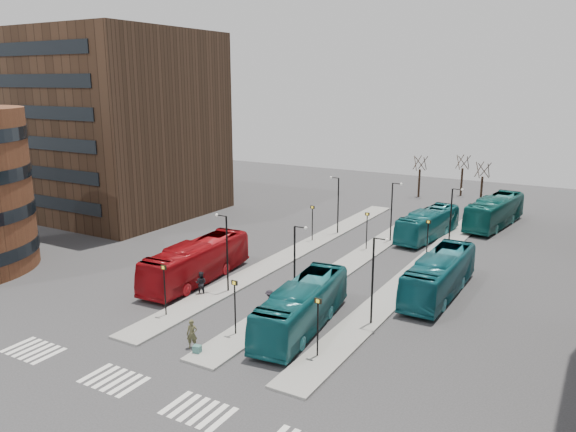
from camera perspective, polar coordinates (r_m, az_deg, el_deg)
The scene contains 19 objects.
ground at distance 31.07m, azimuth -21.66°, elevation -18.87°, with size 160.00×160.00×0.00m, color #2F2F32.
island_left at distance 54.57m, azimuth 0.87°, elevation -3.61°, with size 2.50×45.00×0.15m, color gray.
island_mid at distance 52.02m, azimuth 6.65°, elevation -4.57°, with size 2.50×45.00×0.15m, color gray.
island_right at distance 50.07m, azimuth 12.97°, elevation -5.56°, with size 2.50×45.00×0.15m, color gray.
suitcase at distance 35.39m, azimuth -9.22°, elevation -13.29°, with size 0.47×0.38×0.59m, color navy.
red_bus at distance 47.02m, azimuth -9.26°, elevation -4.59°, with size 2.81×12.01×3.35m, color #9A0B11.
teal_bus_a at distance 37.82m, azimuth 1.43°, elevation -9.14°, with size 2.67×11.40×3.18m, color #135C63.
teal_bus_b at distance 60.81m, azimuth 14.02°, elevation -0.79°, with size 2.58×11.01×3.07m, color #15666D.
teal_bus_c at distance 44.99m, azimuth 15.13°, elevation -5.79°, with size 2.74×11.71×3.26m, color #16626E.
teal_bus_d at distance 67.95m, azimuth 20.26°, elevation 0.43°, with size 2.91×12.44×3.47m, color #125E5A.
traveller at distance 35.98m, azimuth -9.73°, elevation -11.74°, with size 0.67×0.44×1.85m, color #4C4A2D.
commuter_a at distance 44.29m, azimuth -8.84°, elevation -6.75°, with size 0.90×0.70×1.86m, color black.
commuter_b at distance 39.25m, azimuth 0.44°, elevation -9.58°, with size 0.88×0.37×1.50m, color black.
commuter_c at distance 40.45m, azimuth -1.89°, elevation -8.69°, with size 1.12×0.64×1.74m, color black.
crosswalk_stripes at distance 32.13m, azimuth -13.80°, elevation -17.09°, with size 22.35×2.40×0.01m.
office_block at distance 74.55m, azimuth -18.25°, elevation 8.90°, with size 25.00×20.12×22.00m.
sign_poles at distance 45.45m, azimuth 2.69°, elevation -4.09°, with size 12.45×22.12×3.65m.
lamp_posts at distance 49.03m, azimuth 6.50°, elevation -1.42°, with size 14.04×20.24×6.12m.
bare_trees at distance 81.47m, azimuth 16.48°, elevation 3.49°, with size 10.97×8.14×5.90m.
Camera 1 is at (21.59, -15.43, 16.17)m, focal length 35.00 mm.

